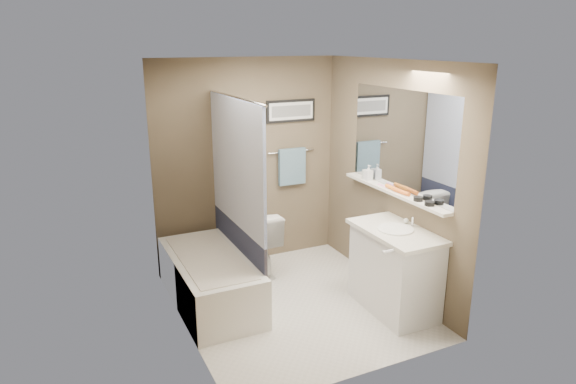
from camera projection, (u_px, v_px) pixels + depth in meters
name	position (u px, v px, depth m)	size (l,w,h in m)	color
ground	(294.00, 304.00, 5.20)	(2.50, 2.50, 0.00)	silver
ceiling	(295.00, 63.00, 4.52)	(2.20, 2.50, 0.04)	white
wall_back	(248.00, 164.00, 5.92)	(2.20, 0.04, 2.40)	brown
wall_front	(368.00, 233.00, 3.79)	(2.20, 0.04, 2.40)	brown
wall_left	(182.00, 206.00, 4.41)	(0.04, 2.50, 2.40)	brown
wall_right	(388.00, 178.00, 5.30)	(0.04, 2.50, 2.40)	brown
tile_surround	(169.00, 212.00, 4.90)	(0.02, 1.55, 2.00)	#BDA98F
curtain_rod	(234.00, 97.00, 4.88)	(0.02, 0.02, 1.55)	silver
curtain_upper	(236.00, 164.00, 5.07)	(0.03, 1.45, 1.28)	white
curtain_lower	(239.00, 241.00, 5.30)	(0.03, 1.45, 0.36)	#2A314F
mirror	(401.00, 141.00, 5.05)	(0.02, 1.60, 1.00)	silver
shelf	(393.00, 192.00, 5.18)	(0.12, 1.60, 0.03)	silver
towel_bar	(291.00, 151.00, 6.11)	(0.02, 0.02, 0.60)	silver
towel	(292.00, 167.00, 6.14)	(0.34, 0.05, 0.44)	#81ABBC
art_frame	(291.00, 111.00, 5.98)	(0.62, 0.03, 0.26)	black
art_mat	(291.00, 111.00, 5.97)	(0.56, 0.00, 0.20)	white
art_image	(291.00, 111.00, 5.97)	(0.50, 0.00, 0.13)	#595959
door	(426.00, 247.00, 4.06)	(0.80, 0.02, 2.00)	silver
door_handle	(388.00, 251.00, 3.97)	(0.02, 0.02, 0.10)	silver
bathtub	(210.00, 280.00, 5.16)	(0.70, 1.50, 0.50)	white
tub_rim	(209.00, 257.00, 5.09)	(0.56, 1.36, 0.02)	silver
toilet	(255.00, 241.00, 5.84)	(0.42, 0.73, 0.75)	silver
vanity	(395.00, 272.00, 5.01)	(0.50, 0.90, 0.80)	silver
countertop	(396.00, 232.00, 4.88)	(0.54, 0.96, 0.04)	silver
sink_basin	(396.00, 229.00, 4.87)	(0.34, 0.34, 0.01)	white
faucet_spout	(413.00, 222.00, 4.94)	(0.02, 0.02, 0.10)	silver
faucet_knob	(406.00, 221.00, 5.04)	(0.05, 0.05, 0.05)	white
candle_bowl_near	(429.00, 203.00, 4.70)	(0.09, 0.09, 0.04)	black
candle_bowl_far	(418.00, 199.00, 4.83)	(0.09, 0.09, 0.04)	black
hair_brush_front	(402.00, 192.00, 5.05)	(0.04, 0.04, 0.22)	orange
hair_brush_back	(393.00, 188.00, 5.18)	(0.04, 0.04, 0.22)	orange
pink_comb	(383.00, 186.00, 5.33)	(0.03, 0.16, 0.01)	#FC9ACD
glass_jar	(366.00, 174.00, 5.59)	(0.08, 0.08, 0.10)	silver
soap_bottle	(368.00, 173.00, 5.54)	(0.07, 0.08, 0.17)	#999999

